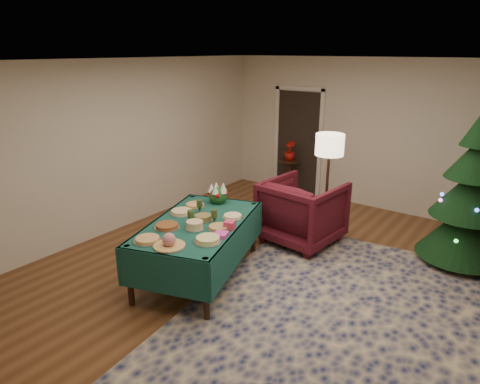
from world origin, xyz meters
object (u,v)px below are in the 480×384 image
Objects in this scene: armchair at (302,209)px; potted_plant at (290,155)px; gift_box at (230,225)px; christmas_tree at (469,197)px; buffet_table at (198,233)px; floor_lamp at (329,152)px; side_table at (289,178)px.

armchair is 2.80× the size of potted_plant.
christmas_tree is (2.20, 2.37, 0.15)m from gift_box.
buffet_table is 2.23m from floor_lamp.
side_table is at bearing 0.00° from potted_plant.
gift_box is 3.70m from potted_plant.
side_table is (-0.74, 3.57, -0.26)m from buffet_table.
side_table is 0.34× the size of christmas_tree.
side_table is (-1.19, 3.50, -0.46)m from gift_box.
potted_plant is (-0.74, 3.57, 0.22)m from buffet_table.
armchair is at bearing 86.04° from gift_box.
gift_box is at bearing 8.60° from buffet_table.
floor_lamp is 2.56m from side_table.
armchair is 0.51× the size of christmas_tree.
gift_box is at bearing -132.98° from christmas_tree.
floor_lamp is (0.41, 1.81, 0.62)m from gift_box.
floor_lamp reaches higher than armchair.
buffet_table is at bearing -137.52° from christmas_tree.
christmas_tree is (2.09, 0.72, 0.41)m from armchair.
side_table is at bearing -49.20° from armchair.
christmas_tree is (3.40, -1.13, 0.61)m from side_table.
armchair is 2.29m from potted_plant.
buffet_table is 5.68× the size of potted_plant.
potted_plant is (-1.60, 1.68, -0.61)m from floor_lamp.
floor_lamp reaches higher than potted_plant.
potted_plant is (-1.19, 3.50, 0.02)m from gift_box.
potted_plant reaches higher than gift_box.
gift_box reaches higher than side_table.
christmas_tree reaches higher than floor_lamp.
potted_plant is 0.18× the size of christmas_tree.
armchair reaches higher than side_table.
potted_plant is at bearing 108.83° from gift_box.
gift_box is 0.17× the size of side_table.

